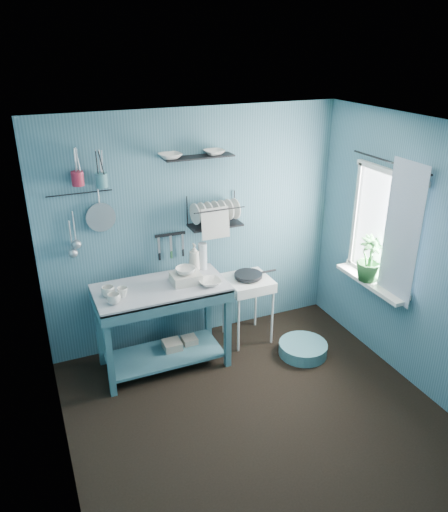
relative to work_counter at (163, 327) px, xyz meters
name	(u,v)px	position (x,y,z in m)	size (l,w,h in m)	color
floor	(256,414)	(0.53, -1.04, -0.45)	(3.20, 3.20, 0.00)	black
ceiling	(265,132)	(0.53, -1.04, 2.05)	(3.20, 3.20, 0.00)	silver
wall_back	(195,230)	(0.53, 0.46, 0.80)	(3.20, 3.20, 0.00)	#396475
wall_front	(385,409)	(0.53, -2.54, 0.80)	(3.20, 3.20, 0.00)	#396475
wall_left	(51,334)	(-1.07, -1.04, 0.80)	(3.00, 3.00, 0.00)	#396475
wall_right	(416,259)	(2.13, -1.04, 0.80)	(3.00, 3.00, 0.00)	#396475
work_counter	(163,327)	(0.00, 0.00, 0.00)	(1.28, 0.64, 0.90)	#35636F
mug_left	(114,299)	(-0.48, -0.16, 0.50)	(0.12, 0.12, 0.10)	silver
mug_mid	(123,292)	(-0.38, -0.06, 0.50)	(0.10, 0.10, 0.09)	silver
mug_right	(108,292)	(-0.50, 0.00, 0.50)	(0.12, 0.12, 0.10)	silver
wash_tub	(186,278)	(0.25, -0.02, 0.50)	(0.28, 0.22, 0.10)	beige
tub_bowl	(186,271)	(0.25, -0.02, 0.58)	(0.20, 0.20, 0.06)	silver
soap_bottle	(194,258)	(0.42, 0.20, 0.60)	(0.12, 0.12, 0.30)	beige
water_bottle	(203,256)	(0.52, 0.22, 0.59)	(0.09, 0.09, 0.28)	silver
counter_bowl	(210,282)	(0.45, -0.15, 0.48)	(0.22, 0.22, 0.05)	silver
hotplate_stand	(248,308)	(1.00, 0.13, -0.08)	(0.46, 0.46, 0.74)	white
frying_pan	(248,275)	(1.00, 0.13, 0.32)	(0.30, 0.30, 0.04)	black
knife_strip	(170,235)	(0.25, 0.43, 0.80)	(0.32, 0.02, 0.03)	black
dish_rack	(215,211)	(0.71, 0.33, 1.02)	(0.55, 0.24, 0.32)	black
upper_shelf	(199,157)	(0.55, 0.36, 1.58)	(0.70, 0.18, 0.01)	black
shelf_bowl_left	(170,160)	(0.26, 0.36, 1.58)	(0.21, 0.21, 0.05)	silver
shelf_bowl_right	(214,157)	(0.71, 0.36, 1.57)	(0.20, 0.20, 0.05)	silver
utensil_cup_magenta	(78,179)	(-0.61, 0.38, 1.49)	(0.11, 0.11, 0.13)	#A21E34
utensil_cup_teal	(102,180)	(-0.40, 0.38, 1.45)	(0.11, 0.11, 0.13)	teal
colander	(101,217)	(-0.43, 0.41, 1.08)	(0.28, 0.28, 0.03)	#ADAFB5
ladle_outer	(74,227)	(-0.69, 0.42, 1.02)	(0.01, 0.01, 0.30)	#ADAFB5
ladle_inner	(71,236)	(-0.73, 0.42, 0.94)	(0.01, 0.01, 0.30)	#ADAFB5
hook_rail	(79,193)	(-0.60, 0.43, 1.33)	(0.01, 0.01, 0.60)	black
window_glass	(385,228)	(2.12, -0.59, 0.95)	(1.10, 1.10, 0.00)	white
windowsill	(370,283)	(2.03, -0.59, 0.36)	(0.16, 0.95, 0.04)	white
curtain	(401,234)	(2.05, -0.89, 1.00)	(1.35, 1.35, 0.00)	silver
curtain_rod	(390,162)	(2.07, -0.59, 1.60)	(0.02, 0.02, 1.05)	black
potted_plant	(370,259)	(2.02, -0.55, 0.61)	(0.26, 0.26, 0.47)	#27622C
storage_tin_large	(172,350)	(0.10, 0.05, -0.34)	(0.18, 0.18, 0.22)	gray
storage_tin_small	(190,345)	(0.30, 0.08, -0.35)	(0.15, 0.15, 0.20)	gray
floor_basin	(303,349)	(1.41, -0.40, -0.39)	(0.51, 0.51, 0.13)	teal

